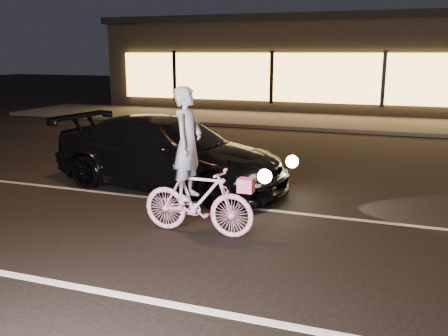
% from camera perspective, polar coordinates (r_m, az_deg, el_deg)
% --- Properties ---
extents(ground, '(90.00, 90.00, 0.00)m').
position_cam_1_polar(ground, '(6.46, 10.63, -11.02)').
color(ground, black).
rests_on(ground, ground).
extents(lane_stripe_near, '(60.00, 0.12, 0.01)m').
position_cam_1_polar(lane_stripe_near, '(5.14, 7.70, -17.54)').
color(lane_stripe_near, silver).
rests_on(lane_stripe_near, ground).
extents(lane_stripe_far, '(60.00, 0.10, 0.01)m').
position_cam_1_polar(lane_stripe_far, '(8.31, 12.94, -5.57)').
color(lane_stripe_far, gray).
rests_on(lane_stripe_far, ground).
extents(sidewalk, '(30.00, 4.00, 0.12)m').
position_cam_1_polar(sidewalk, '(19.03, 17.21, 4.77)').
color(sidewalk, '#383533').
rests_on(sidewalk, ground).
extents(storefront, '(25.40, 8.42, 4.20)m').
position_cam_1_polar(storefront, '(24.83, 18.31, 11.34)').
color(storefront, black).
rests_on(storefront, ground).
extents(cyclist, '(1.71, 0.59, 2.15)m').
position_cam_1_polar(cyclist, '(7.24, -3.33, -1.73)').
color(cyclist, '#F53C8E').
rests_on(cyclist, ground).
extents(sedan, '(5.03, 2.60, 1.39)m').
position_cam_1_polar(sedan, '(9.79, -6.25, 1.70)').
color(sedan, black).
rests_on(sedan, ground).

